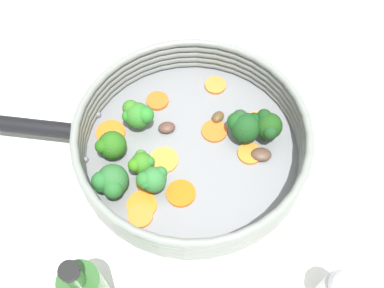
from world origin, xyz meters
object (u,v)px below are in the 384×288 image
Objects in this scene: broccoli_floret_0 at (268,126)px; carrot_slice_1 at (147,182)px; broccoli_floret_5 at (137,115)px; mushroom_piece_2 at (261,154)px; skillet at (192,152)px; carrot_slice_9 at (215,131)px; carrot_slice_5 at (181,193)px; carrot_slice_7 at (250,154)px; carrot_slice_4 at (157,101)px; broccoli_floret_4 at (111,145)px; mushroom_piece_1 at (167,128)px; mushroom_piece_0 at (218,117)px; broccoli_floret_3 at (244,125)px; carrot_slice_6 at (140,216)px; carrot_slice_10 at (257,119)px; carrot_slice_3 at (215,85)px; carrot_slice_2 at (164,160)px; broccoli_floret_1 at (141,163)px; broccoli_floret_2 at (152,180)px; broccoli_floret_6 at (110,182)px; carrot_slice_0 at (142,205)px; carrot_slice_8 at (111,133)px.

carrot_slice_1 is at bearing -108.54° from broccoli_floret_0.
mushroom_piece_2 is (0.16, 0.10, -0.02)m from broccoli_floret_5.
skillet is 0.05m from carrot_slice_9.
carrot_slice_5 is 0.12m from carrot_slice_7.
broccoli_floret_4 is (0.03, -0.11, 0.02)m from carrot_slice_4.
mushroom_piece_0 is at bearing 61.64° from mushroom_piece_1.
carrot_slice_6 is at bearing -90.39° from broccoli_floret_3.
carrot_slice_1 is at bearing -91.15° from carrot_slice_9.
mushroom_piece_2 is (0.02, -0.03, -0.03)m from broccoli_floret_0.
mushroom_piece_1 is (-0.08, 0.12, 0.00)m from carrot_slice_6.
broccoli_floret_3 is 1.01× the size of broccoli_floret_5.
carrot_slice_10 is at bearing 47.01° from mushroom_piece_0.
carrot_slice_3 and carrot_slice_7 have the same top height.
carrot_slice_2 is 0.94× the size of broccoli_floret_4.
carrot_slice_9 is 0.13m from broccoli_floret_1.
broccoli_floret_1 is at bearing 168.64° from broccoli_floret_2.
broccoli_floret_5 and broccoli_floret_6 have the same top height.
broccoli_floret_0 reaches higher than carrot_slice_0.
mushroom_piece_1 is (-0.12, -0.06, 0.00)m from carrot_slice_7.
skillet is 11.03× the size of carrot_slice_10.
broccoli_floret_6 is at bearing -97.92° from carrot_slice_2.
skillet is at bearing 20.75° from broccoli_floret_5.
carrot_slice_4 is at bearing 133.39° from carrot_slice_6.
broccoli_floret_0 reaches higher than carrot_slice_4.
carrot_slice_9 is at bearing 80.11° from broccoli_floret_1.
carrot_slice_8 is 1.46× the size of mushroom_piece_2.
carrot_slice_9 is 0.08m from mushroom_piece_2.
carrot_slice_0 is at bearing -114.06° from carrot_slice_5.
carrot_slice_7 is (0.02, 0.12, 0.00)m from carrot_slice_5.
mushroom_piece_1 reaches higher than carrot_slice_6.
carrot_slice_9 is 0.77× the size of broccoli_floret_3.
broccoli_floret_2 reaches higher than carrot_slice_5.
carrot_slice_8 is 0.97× the size of broccoli_floret_4.
carrot_slice_3 is 0.87× the size of broccoli_floret_1.
broccoli_floret_1 is at bearing -105.08° from skillet.
mushroom_piece_2 is at bearing 55.76° from broccoli_floret_1.
carrot_slice_5 is 0.13m from mushroom_piece_2.
broccoli_floret_5 is (-0.08, 0.05, 0.03)m from carrot_slice_1.
mushroom_piece_0 reaches higher than carrot_slice_3.
broccoli_floret_2 is (0.07, -0.19, 0.03)m from carrot_slice_3.
broccoli_floret_5 is 1.94× the size of mushroom_piece_1.
carrot_slice_2 is 0.85× the size of broccoli_floret_6.
carrot_slice_1 reaches higher than carrot_slice_0.
carrot_slice_8 and carrot_slice_9 have the same top height.
skillet is 0.13m from carrot_slice_6.
carrot_slice_3 is 0.19m from broccoli_floret_1.
carrot_slice_4 is 1.19× the size of carrot_slice_10.
broccoli_floret_0 reaches higher than broccoli_floret_1.
mushroom_piece_2 is at bearing 35.46° from carrot_slice_7.
broccoli_floret_5 is at bearing -137.83° from carrot_slice_9.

